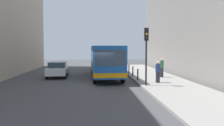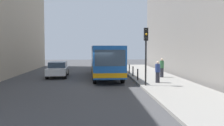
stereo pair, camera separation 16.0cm
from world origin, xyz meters
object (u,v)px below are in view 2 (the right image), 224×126
object	(u,v)px
pedestrian_mid_sidewalk	(162,68)
traffic_light	(146,45)
bollard_near	(138,75)
pedestrian_near_signal	(158,72)
bus	(105,59)
car_beside_bus	(58,69)
bollard_mid	(133,71)
bollard_far	(129,69)
car_behind_bus	(103,63)
bollard_farthest	(126,67)

from	to	relation	value
pedestrian_mid_sidewalk	traffic_light	bearing A→B (deg)	97.73
bollard_near	pedestrian_near_signal	distance (m)	2.03
bus	pedestrian_near_signal	xyz separation A→B (m)	(3.88, -4.87, -0.75)
car_beside_bus	bollard_mid	world-z (taller)	car_beside_bus
bus	pedestrian_mid_sidewalk	world-z (taller)	bus
bollard_near	bus	bearing A→B (deg)	127.52
bus	bollard_far	distance (m)	3.46
car_beside_bus	traffic_light	xyz separation A→B (m)	(7.26, -6.80, 2.22)
traffic_light	pedestrian_mid_sidewalk	distance (m)	5.71
traffic_light	bollard_mid	bearing A→B (deg)	91.03
car_beside_bus	car_behind_bus	bearing A→B (deg)	-121.31
car_beside_bus	bollard_far	distance (m)	7.30
car_beside_bus	pedestrian_mid_sidewalk	bearing A→B (deg)	165.49
car_behind_bus	traffic_light	bearing A→B (deg)	104.43
car_behind_bus	bollard_farthest	xyz separation A→B (m)	(2.59, -4.23, -0.16)
car_beside_bus	bollard_far	world-z (taller)	car_beside_bus
bollard_mid	bus	bearing A→B (deg)	165.59
car_behind_bus	traffic_light	size ratio (longest dim) A/B	1.10
bus	pedestrian_near_signal	world-z (taller)	bus
bollard_near	bollard_mid	world-z (taller)	same
bollard_farthest	pedestrian_mid_sidewalk	bearing A→B (deg)	-67.66
car_behind_bus	bollard_near	distance (m)	12.59
bollard_near	bollard_far	xyz separation A→B (m)	(0.00, 5.39, 0.00)
bollard_near	bollard_far	distance (m)	5.39
traffic_light	car_behind_bus	bearing A→B (deg)	100.05
bollard_near	bollard_farthest	size ratio (longest dim) A/B	1.00
car_beside_bus	pedestrian_mid_sidewalk	xyz separation A→B (m)	(9.69, -2.03, 0.23)
car_beside_bus	bollard_near	xyz separation A→B (m)	(7.16, -3.95, -0.16)
bollard_farthest	pedestrian_near_signal	bearing A→B (deg)	-82.29
traffic_light	bollard_near	distance (m)	3.71
car_beside_bus	pedestrian_near_signal	xyz separation A→B (m)	(8.46, -5.47, 0.19)
bollard_far	bollard_farthest	size ratio (longest dim) A/B	1.00
bollard_near	pedestrian_near_signal	size ratio (longest dim) A/B	0.57
bus	bollard_farthest	bearing A→B (deg)	-120.32
bus	bollard_farthest	distance (m)	5.49
bus	pedestrian_near_signal	bearing A→B (deg)	126.79
bollard_farthest	pedestrian_near_signal	xyz separation A→B (m)	(1.30, -9.60, 0.35)
bollard_farthest	pedestrian_near_signal	distance (m)	9.69
car_behind_bus	pedestrian_near_signal	distance (m)	14.37
car_behind_bus	bollard_far	xyz separation A→B (m)	(2.59, -6.93, -0.16)
bollard_far	car_behind_bus	bearing A→B (deg)	110.47
car_behind_bus	bollard_farthest	world-z (taller)	car_behind_bus
car_behind_bus	pedestrian_near_signal	xyz separation A→B (m)	(3.89, -13.83, 0.19)
bus	pedestrian_mid_sidewalk	size ratio (longest dim) A/B	6.43
car_behind_bus	pedestrian_mid_sidewalk	distance (m)	11.59
bollard_far	bollard_near	bearing A→B (deg)	-90.00
bollard_near	bollard_farthest	xyz separation A→B (m)	(0.00, 8.08, 0.00)
bollard_farthest	pedestrian_near_signal	world-z (taller)	pedestrian_near_signal
traffic_light	bollard_farthest	xyz separation A→B (m)	(-0.10, 10.93, -2.38)
traffic_light	bollard_mid	distance (m)	6.03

